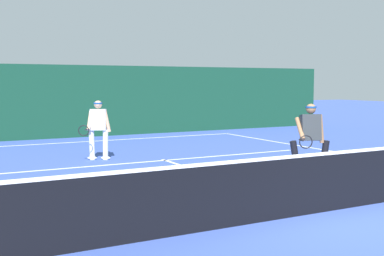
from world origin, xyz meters
name	(u,v)px	position (x,y,z in m)	size (l,w,h in m)	color
ground_plane	(326,212)	(0.00, 0.00, 0.00)	(80.00, 80.00, 0.00)	#3A53AB
court_line_baseline_far	(103,141)	(0.00, 11.53, 0.00)	(10.69, 0.10, 0.01)	white
court_line_service	(165,160)	(0.00, 6.22, 0.00)	(8.72, 0.10, 0.01)	white
court_line_centre	(223,179)	(0.00, 3.20, 0.00)	(0.10, 6.40, 0.01)	white
tennis_net	(327,181)	(0.00, 0.00, 0.51)	(11.71, 0.09, 1.06)	#1E4723
player_near	(310,137)	(1.81, 2.44, 0.92)	(1.08, 0.86, 1.67)	black
player_far	(98,127)	(-1.57, 7.22, 0.90)	(0.99, 0.82, 1.64)	silver
tennis_ball	(59,204)	(-3.79, 2.51, 0.03)	(0.07, 0.07, 0.07)	#D1E033
tennis_ball_extra	(316,192)	(0.79, 1.10, 0.03)	(0.07, 0.07, 0.07)	#D1E033
back_fence_windscreen	(90,101)	(0.00, 13.10, 1.40)	(22.87, 0.12, 2.81)	#113C29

